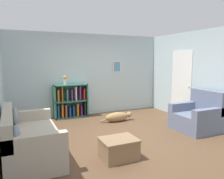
% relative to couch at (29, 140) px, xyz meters
% --- Properties ---
extents(ground_plane, '(14.00, 14.00, 0.00)m').
position_rel_couch_xyz_m(ground_plane, '(2.03, 0.37, -0.33)').
color(ground_plane, brown).
extents(wall_back, '(5.60, 0.13, 2.60)m').
position_rel_couch_xyz_m(wall_back, '(2.04, 2.62, 0.97)').
color(wall_back, silver).
rests_on(wall_back, ground_plane).
extents(wall_right, '(0.16, 5.00, 2.60)m').
position_rel_couch_xyz_m(wall_right, '(4.58, 0.39, 0.97)').
color(wall_right, silver).
rests_on(wall_right, ground_plane).
extents(couch, '(0.93, 1.85, 0.90)m').
position_rel_couch_xyz_m(couch, '(0.00, 0.00, 0.00)').
color(couch, '#B7AD99').
rests_on(couch, ground_plane).
extents(bookshelf, '(1.02, 0.29, 1.04)m').
position_rel_couch_xyz_m(bookshelf, '(1.39, 2.42, 0.16)').
color(bookshelf, '#2D6B56').
rests_on(bookshelf, ground_plane).
extents(recliner_chair, '(0.95, 1.01, 1.01)m').
position_rel_couch_xyz_m(recliner_chair, '(4.02, -0.12, 0.02)').
color(recliner_chair, slate).
rests_on(recliner_chair, ground_plane).
extents(coffee_table, '(0.65, 0.51, 0.38)m').
position_rel_couch_xyz_m(coffee_table, '(1.47, -0.76, -0.12)').
color(coffee_table, '#846647').
rests_on(coffee_table, ground_plane).
extents(dog, '(0.99, 0.25, 0.28)m').
position_rel_couch_xyz_m(dog, '(2.51, 1.42, -0.19)').
color(dog, '#9E7A4C').
rests_on(dog, ground_plane).
extents(vase, '(0.11, 0.11, 0.27)m').
position_rel_couch_xyz_m(vase, '(1.22, 2.40, 0.87)').
color(vase, silver).
rests_on(vase, bookshelf).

